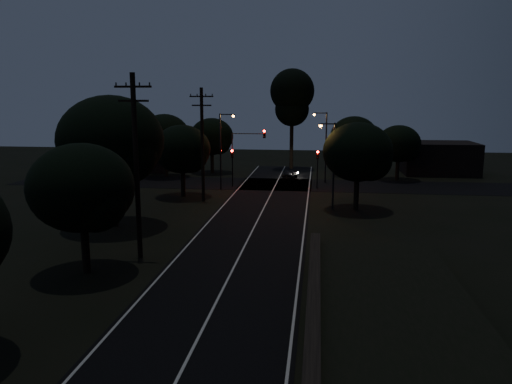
# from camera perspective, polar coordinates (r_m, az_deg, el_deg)

# --- Properties ---
(road_surface) EXTENTS (60.00, 70.00, 0.03)m
(road_surface) POSITION_cam_1_polar(r_m,az_deg,el_deg) (45.47, 1.12, -1.43)
(road_surface) COLOR black
(road_surface) RESTS_ON ground
(retaining_wall) EXTENTS (6.93, 26.00, 1.60)m
(retaining_wall) POSITION_cam_1_polar(r_m,az_deg,el_deg) (18.67, 16.62, -18.40)
(retaining_wall) COLOR black
(retaining_wall) RESTS_ON ground
(utility_pole_mid) EXTENTS (2.20, 0.30, 11.00)m
(utility_pole_mid) POSITION_cam_1_polar(r_m,az_deg,el_deg) (30.29, -13.52, 3.15)
(utility_pole_mid) COLOR black
(utility_pole_mid) RESTS_ON ground
(utility_pole_far) EXTENTS (2.20, 0.30, 10.50)m
(utility_pole_far) POSITION_cam_1_polar(r_m,az_deg,el_deg) (46.51, -6.15, 5.61)
(utility_pole_far) COLOR black
(utility_pole_far) RESTS_ON ground
(tree_left_b) EXTENTS (5.68, 5.68, 7.22)m
(tree_left_b) POSITION_cam_1_polar(r_m,az_deg,el_deg) (28.33, -19.04, 0.19)
(tree_left_b) COLOR black
(tree_left_b) RESTS_ON ground
(tree_left_c) EXTENTS (7.76, 7.76, 9.80)m
(tree_left_c) POSITION_cam_1_polar(r_m,az_deg,el_deg) (38.11, -15.93, 5.44)
(tree_left_c) COLOR black
(tree_left_c) RESTS_ON ground
(tree_left_d) EXTENTS (5.54, 5.54, 7.03)m
(tree_left_d) POSITION_cam_1_polar(r_m,az_deg,el_deg) (48.99, -8.26, 4.72)
(tree_left_d) COLOR black
(tree_left_d) RESTS_ON ground
(tree_far_nw) EXTENTS (5.57, 5.57, 7.06)m
(tree_far_nw) POSITION_cam_1_polar(r_m,az_deg,el_deg) (64.59, -4.93, 6.22)
(tree_far_nw) COLOR black
(tree_far_nw) RESTS_ON ground
(tree_far_w) EXTENTS (6.02, 6.02, 7.68)m
(tree_far_w) POSITION_cam_1_polar(r_m,az_deg,el_deg) (61.96, -10.25, 6.29)
(tree_far_w) COLOR black
(tree_far_w) RESTS_ON ground
(tree_far_ne) EXTENTS (5.82, 5.82, 7.37)m
(tree_far_ne) POSITION_cam_1_polar(r_m,az_deg,el_deg) (63.32, 11.31, 6.14)
(tree_far_ne) COLOR black
(tree_far_ne) RESTS_ON ground
(tree_far_e) EXTENTS (5.09, 5.09, 6.46)m
(tree_far_e) POSITION_cam_1_polar(r_m,az_deg,el_deg) (60.98, 16.17, 5.21)
(tree_far_e) COLOR black
(tree_far_e) RESTS_ON ground
(tree_right_a) EXTENTS (5.96, 5.96, 7.57)m
(tree_right_a) POSITION_cam_1_polar(r_m,az_deg,el_deg) (43.37, 11.85, 4.31)
(tree_right_a) COLOR black
(tree_right_a) RESTS_ON ground
(tall_pine) EXTENTS (5.92, 5.92, 13.45)m
(tall_pine) POSITION_cam_1_polar(r_m,az_deg,el_deg) (68.19, 4.15, 10.77)
(tall_pine) COLOR black
(tall_pine) RESTS_ON ground
(building_left) EXTENTS (10.00, 8.00, 4.40)m
(building_left) POSITION_cam_1_polar(r_m,az_deg,el_deg) (69.99, -13.56, 4.36)
(building_left) COLOR black
(building_left) RESTS_ON ground
(building_right) EXTENTS (9.00, 7.00, 4.00)m
(building_right) POSITION_cam_1_polar(r_m,az_deg,el_deg) (68.27, 20.13, 3.68)
(building_right) COLOR black
(building_right) RESTS_ON ground
(signal_left) EXTENTS (0.28, 0.35, 4.10)m
(signal_left) POSITION_cam_1_polar(r_m,az_deg,el_deg) (54.30, -2.73, 3.57)
(signal_left) COLOR black
(signal_left) RESTS_ON ground
(signal_right) EXTENTS (0.28, 0.35, 4.10)m
(signal_right) POSITION_cam_1_polar(r_m,az_deg,el_deg) (53.51, 7.04, 3.39)
(signal_right) COLOR black
(signal_right) RESTS_ON ground
(signal_mast) EXTENTS (3.70, 0.35, 6.25)m
(signal_mast) POSITION_cam_1_polar(r_m,az_deg,el_deg) (53.87, -0.97, 5.13)
(signal_mast) COLOR black
(signal_mast) RESTS_ON ground
(streetlight_a) EXTENTS (1.66, 0.26, 8.00)m
(streetlight_a) POSITION_cam_1_polar(r_m,az_deg,el_deg) (52.29, -3.88, 5.26)
(streetlight_a) COLOR black
(streetlight_a) RESTS_ON ground
(streetlight_b) EXTENTS (1.66, 0.26, 8.00)m
(streetlight_b) POSITION_cam_1_polar(r_m,az_deg,el_deg) (57.31, 7.81, 5.66)
(streetlight_b) COLOR black
(streetlight_b) RESTS_ON ground
(streetlight_c) EXTENTS (1.46, 0.26, 7.50)m
(streetlight_c) POSITION_cam_1_polar(r_m,az_deg,el_deg) (43.42, 8.67, 3.68)
(streetlight_c) COLOR black
(streetlight_c) RESTS_ON ground
(car) EXTENTS (1.92, 3.42, 1.10)m
(car) POSITION_cam_1_polar(r_m,az_deg,el_deg) (59.87, 3.88, 2.01)
(car) COLOR black
(car) RESTS_ON ground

